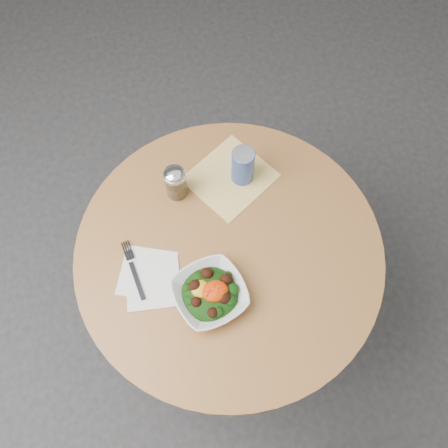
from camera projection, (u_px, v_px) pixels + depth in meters
name	position (u px, v px, depth m)	size (l,w,h in m)	color
ground	(227.00, 316.00, 2.12)	(6.00, 6.00, 0.00)	#2B2B2E
table	(229.00, 273.00, 1.62)	(0.90, 0.90, 0.75)	black
cloth_napkin	(230.00, 177.00, 1.55)	(0.24, 0.22, 0.00)	#EAA60C
paper_napkins	(150.00, 278.00, 1.41)	(0.20, 0.22, 0.00)	white
salad_bowl	(210.00, 294.00, 1.36)	(0.23, 0.23, 0.07)	silver
fork	(133.00, 268.00, 1.41)	(0.04, 0.19, 0.00)	black
spice_shaker	(176.00, 183.00, 1.47)	(0.07, 0.07, 0.12)	silver
beverage_can	(243.00, 166.00, 1.49)	(0.07, 0.07, 0.13)	navy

